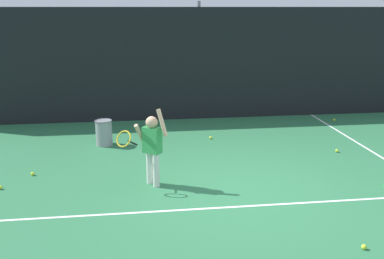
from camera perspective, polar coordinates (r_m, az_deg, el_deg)
The scene contains 13 objects.
ground_plane at distance 7.30m, azimuth 6.51°, elevation -7.99°, with size 20.00×20.00×0.00m, color #2D7247.
court_line_baseline at distance 6.79m, azimuth 7.68°, elevation -9.91°, with size 9.00×0.05×0.00m, color white.
back_fence_windscreen at distance 11.60m, azimuth 0.91°, elevation 8.53°, with size 13.41×0.08×2.93m, color black.
fence_post_1 at distance 11.65m, azimuth 0.87°, elevation 8.94°, with size 0.09×0.09×3.08m, color slate.
tennis_player at distance 7.26m, azimuth -5.40°, elevation -1.96°, with size 0.89×0.50×1.35m.
ball_hopper at distance 9.69m, azimuth -11.48°, elevation -0.36°, with size 0.38×0.38×0.56m.
tennis_ball_0 at distance 7.96m, azimuth -23.85°, elevation -6.97°, with size 0.07×0.07×0.07m, color #CCE033.
tennis_ball_1 at distance 12.17m, azimuth 18.16°, elevation 1.22°, with size 0.07×0.07×0.07m, color #CCE033.
tennis_ball_3 at distance 10.00m, azimuth 2.47°, elevation -1.07°, with size 0.07×0.07×0.07m, color #CCE033.
tennis_ball_5 at distance 6.04m, azimuth 21.64°, elevation -14.13°, with size 0.07×0.07×0.07m, color #CCE033.
tennis_ball_6 at distance 8.37m, azimuth -20.18°, elevation -5.47°, with size 0.07×0.07×0.07m, color #CCE033.
tennis_ball_7 at distance 9.58m, azimuth 18.49°, elevation -2.66°, with size 0.07×0.07×0.07m, color #CCE033.
tennis_ball_8 at distance 9.22m, azimuth -5.26°, elevation -2.60°, with size 0.07×0.07×0.07m, color #CCE033.
Camera 1 is at (-1.67, -6.47, 2.93)m, focal length 40.65 mm.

